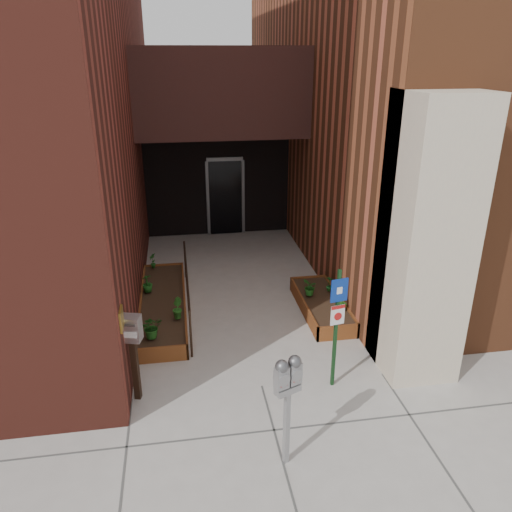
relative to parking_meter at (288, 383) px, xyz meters
name	(u,v)px	position (x,y,z in m)	size (l,w,h in m)	color
ground	(262,386)	(-0.04, 1.58, -1.21)	(80.00, 80.00, 0.00)	#9E9991
architecture	(208,47)	(-0.22, 8.47, 3.77)	(20.00, 14.60, 10.00)	maroon
planter_left	(163,306)	(-1.59, 4.28, -1.08)	(0.90, 3.60, 0.30)	maroon
planter_right	(322,306)	(1.56, 3.78, -1.08)	(0.80, 2.20, 0.30)	maroon
handrail	(187,278)	(-1.09, 4.23, -0.46)	(0.04, 3.34, 0.90)	black
parking_meter	(288,383)	(0.00, 0.00, 0.00)	(0.36, 0.24, 1.56)	gray
sign_post	(337,317)	(1.07, 1.43, 0.01)	(0.27, 0.09, 1.99)	#143718
payment_dropbox	(132,340)	(-1.94, 1.60, -0.20)	(0.32, 0.27, 1.41)	black
shrub_left_a	(152,327)	(-1.74, 2.84, -0.71)	(0.36, 0.36, 0.40)	#1B4F16
shrub_left_b	(177,308)	(-1.31, 3.46, -0.71)	(0.22, 0.22, 0.39)	#245E1B
shrub_left_c	(147,283)	(-1.89, 4.66, -0.72)	(0.21, 0.21, 0.38)	#1C5919
shrub_left_d	(153,261)	(-1.82, 5.88, -0.74)	(0.18, 0.18, 0.35)	#195A19
shrub_right_a	(342,302)	(1.81, 3.28, -0.75)	(0.18, 0.18, 0.31)	#29611B
shrub_right_b	(329,283)	(1.80, 4.08, -0.74)	(0.18, 0.18, 0.34)	#1A5E20
shrub_right_c	(310,287)	(1.36, 3.97, -0.74)	(0.31, 0.31, 0.34)	#1C5C1A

